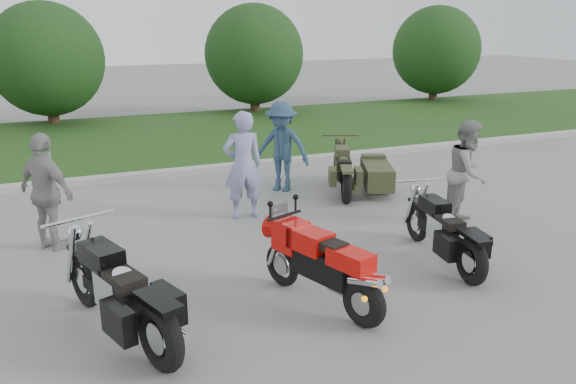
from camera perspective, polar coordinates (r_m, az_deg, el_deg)
name	(u,v)px	position (r m, az deg, el deg)	size (l,w,h in m)	color
ground	(302,279)	(7.76, 1.39, -8.84)	(80.00, 80.00, 0.00)	gray
curb	(198,170)	(13.13, -9.16, 2.21)	(60.00, 0.30, 0.15)	#A6A39C
grass_strip	(165,137)	(17.10, -12.43, 5.46)	(60.00, 8.00, 0.14)	#34541D
tree_mid_left	(46,59)	(19.92, -23.33, 12.27)	(3.60, 3.60, 4.00)	#3F2B1C
tree_mid_right	(254,55)	(21.06, -3.45, 13.77)	(3.60, 3.60, 4.00)	#3F2B1C
tree_far_right	(436,50)	(24.83, 14.82, 13.74)	(3.60, 3.60, 4.00)	#3F2B1C
sportbike_red	(323,264)	(6.87, 3.56, -7.27)	(0.85, 1.95, 0.96)	black
cruiser_left	(123,297)	(6.47, -16.44, -10.23)	(1.07, 2.43, 0.97)	black
cruiser_right	(446,235)	(8.39, 15.76, -4.18)	(0.51, 2.23, 0.86)	black
cruiser_sidecar	(363,174)	(11.49, 7.62, 1.85)	(1.59, 2.13, 0.87)	black
person_stripe	(243,165)	(9.85, -4.60, 2.73)	(0.70, 0.46, 1.92)	#8B8FBE
person_grey	(467,172)	(10.06, 17.77, 1.91)	(0.88, 0.68, 1.80)	gray
person_denim	(281,147)	(11.46, -0.67, 4.61)	(1.19, 0.68, 1.84)	#2D4660
person_back	(47,192)	(9.20, -23.30, -0.01)	(1.06, 0.44, 1.82)	gray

